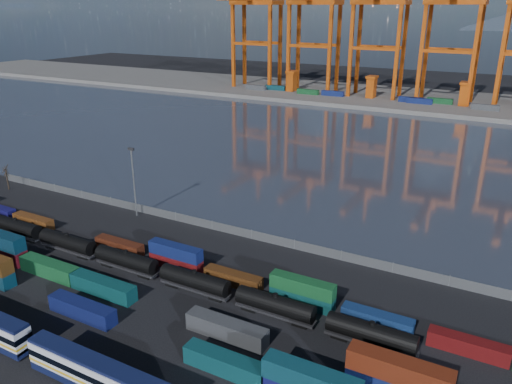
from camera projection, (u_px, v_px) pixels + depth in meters
The scene contains 13 objects.
ground at pixel (170, 303), 83.25m from camera, with size 700.00×700.00×0.00m, color black.
harbor_water at pixel (361, 152), 169.59m from camera, with size 700.00×700.00×0.00m, color #2E3543.
far_quay at pixel (424, 101), 255.59m from camera, with size 700.00×70.00×2.00m, color #514F4C.
container_row_south at pixel (133, 325), 74.14m from camera, with size 114.72×2.54×5.42m.
container_row_mid at pixel (53, 266), 90.55m from camera, with size 142.42×2.65×5.66m.
container_row_north at pixel (169, 258), 94.62m from camera, with size 140.15×2.25×4.80m.
tanker_string at pixel (96, 251), 96.32m from camera, with size 122.13×2.93×4.19m.
waterfront_fence at pixel (252, 234), 105.92m from camera, with size 160.12×0.12×2.20m.
bare_tree at pixel (7, 177), 133.70m from camera, with size 1.76×1.83×7.05m.
yard_light_mast at pixel (134, 178), 114.82m from camera, with size 1.60×0.40×16.60m.
gantry_cranes at pixel (415, 14), 238.68m from camera, with size 201.85×51.55×69.80m.
quay_containers at pixel (396, 99), 247.76m from camera, with size 172.58×10.99×2.60m.
straddle_carriers at pixel (416, 90), 246.10m from camera, with size 140.00×7.00×11.10m.
Camera 1 is at (46.82, -55.86, 46.57)m, focal length 35.00 mm.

